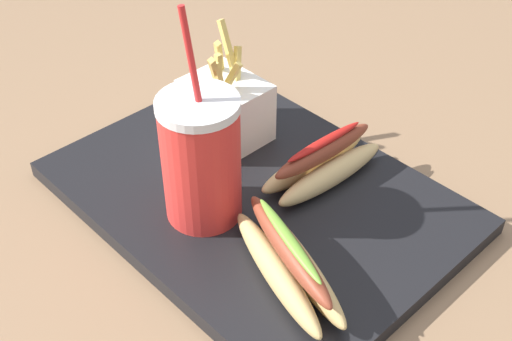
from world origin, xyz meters
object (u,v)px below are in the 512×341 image
soda_cup (201,159)px  hot_dog_2 (288,262)px  hot_dog_1 (323,163)px  ketchup_cup_1 (245,91)px  fries_basket (226,109)px

soda_cup → hot_dog_2: size_ratio=1.31×
hot_dog_1 → hot_dog_2: 0.17m
soda_cup → ketchup_cup_1: bearing=-54.0°
hot_dog_2 → ketchup_cup_1: (0.28, -0.20, -0.01)m
soda_cup → hot_dog_1: (-0.05, -0.14, -0.05)m
hot_dog_1 → hot_dog_2: bearing=119.8°
fries_basket → ketchup_cup_1: bearing=-57.5°
soda_cup → hot_dog_2: bearing=178.3°
hot_dog_2 → ketchup_cup_1: 0.34m
soda_cup → hot_dog_1: soda_cup is taller
hot_dog_1 → fries_basket: bearing=10.4°
soda_cup → fries_basket: 0.15m
ketchup_cup_1 → hot_dog_1: bearing=164.3°
fries_basket → hot_dog_1: (-0.14, -0.03, -0.02)m
soda_cup → ketchup_cup_1: 0.25m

